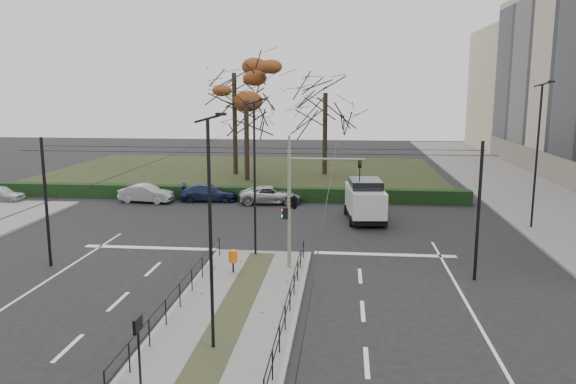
{
  "coord_description": "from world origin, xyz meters",
  "views": [
    {
      "loc": [
        3.94,
        -21.82,
        8.08
      ],
      "look_at": [
        0.92,
        7.78,
        2.64
      ],
      "focal_mm": 35.0,
      "sensor_mm": 36.0,
      "label": 1
    }
  ],
  "objects_px": {
    "parked_car_first": "(0,194)",
    "rust_tree": "(234,73)",
    "litter_bin": "(233,257)",
    "streetlamp_sidewalk": "(537,154)",
    "info_panel": "(138,332)",
    "bare_tree_center": "(325,99)",
    "traffic_light": "(296,199)",
    "parked_car_third": "(209,193)",
    "streetlamp_median_near": "(211,232)",
    "parked_car_second": "(146,194)",
    "bare_tree_near": "(246,107)",
    "streetlamp_median_far": "(255,177)",
    "parked_car_fourth": "(270,195)",
    "white_van": "(365,199)"
  },
  "relations": [
    {
      "from": "litter_bin",
      "to": "bare_tree_near",
      "type": "height_order",
      "value": "bare_tree_near"
    },
    {
      "from": "white_van",
      "to": "parked_car_fourth",
      "type": "bearing_deg",
      "value": 144.69
    },
    {
      "from": "parked_car_first",
      "to": "rust_tree",
      "type": "bearing_deg",
      "value": -42.14
    },
    {
      "from": "streetlamp_median_far",
      "to": "white_van",
      "type": "bearing_deg",
      "value": 56.9
    },
    {
      "from": "parked_car_first",
      "to": "rust_tree",
      "type": "height_order",
      "value": "rust_tree"
    },
    {
      "from": "litter_bin",
      "to": "streetlamp_sidewalk",
      "type": "distance_m",
      "value": 18.99
    },
    {
      "from": "parked_car_fourth",
      "to": "white_van",
      "type": "relative_size",
      "value": 0.87
    },
    {
      "from": "streetlamp_median_far",
      "to": "parked_car_first",
      "type": "bearing_deg",
      "value": 150.84
    },
    {
      "from": "streetlamp_median_near",
      "to": "parked_car_third",
      "type": "relative_size",
      "value": 1.71
    },
    {
      "from": "info_panel",
      "to": "parked_car_second",
      "type": "xyz_separation_m",
      "value": [
        -8.93,
        25.31,
        -1.07
      ]
    },
    {
      "from": "parked_car_second",
      "to": "white_van",
      "type": "distance_m",
      "value": 16.19
    },
    {
      "from": "rust_tree",
      "to": "bare_tree_center",
      "type": "bearing_deg",
      "value": 5.43
    },
    {
      "from": "info_panel",
      "to": "parked_car_third",
      "type": "xyz_separation_m",
      "value": [
        -4.54,
        26.3,
        -1.1
      ]
    },
    {
      "from": "traffic_light",
      "to": "white_van",
      "type": "relative_size",
      "value": 1.05
    },
    {
      "from": "parked_car_third",
      "to": "rust_tree",
      "type": "relative_size",
      "value": 0.34
    },
    {
      "from": "traffic_light",
      "to": "parked_car_third",
      "type": "xyz_separation_m",
      "value": [
        -7.82,
        15.4,
        -2.64
      ]
    },
    {
      "from": "white_van",
      "to": "bare_tree_center",
      "type": "xyz_separation_m",
      "value": [
        -3.23,
        18.75,
        5.89
      ]
    },
    {
      "from": "streetlamp_median_near",
      "to": "streetlamp_sidewalk",
      "type": "height_order",
      "value": "streetlamp_sidewalk"
    },
    {
      "from": "streetlamp_median_far",
      "to": "bare_tree_near",
      "type": "bearing_deg",
      "value": 100.96
    },
    {
      "from": "litter_bin",
      "to": "rust_tree",
      "type": "distance_m",
      "value": 31.06
    },
    {
      "from": "info_panel",
      "to": "parked_car_fourth",
      "type": "relative_size",
      "value": 0.45
    },
    {
      "from": "traffic_light",
      "to": "streetlamp_median_far",
      "type": "xyz_separation_m",
      "value": [
        -2.13,
        1.75,
        0.72
      ]
    },
    {
      "from": "parked_car_second",
      "to": "parked_car_fourth",
      "type": "relative_size",
      "value": 0.88
    },
    {
      "from": "streetlamp_sidewalk",
      "to": "bare_tree_center",
      "type": "distance_m",
      "value": 24.1
    },
    {
      "from": "streetlamp_sidewalk",
      "to": "bare_tree_center",
      "type": "relative_size",
      "value": 0.83
    },
    {
      "from": "bare_tree_near",
      "to": "streetlamp_sidewalk",
      "type": "bearing_deg",
      "value": -38.68
    },
    {
      "from": "streetlamp_median_far",
      "to": "parked_car_third",
      "type": "relative_size",
      "value": 1.77
    },
    {
      "from": "streetlamp_median_near",
      "to": "streetlamp_sidewalk",
      "type": "bearing_deg",
      "value": 49.05
    },
    {
      "from": "traffic_light",
      "to": "parked_car_second",
      "type": "distance_m",
      "value": 19.07
    },
    {
      "from": "parked_car_fourth",
      "to": "bare_tree_near",
      "type": "bearing_deg",
      "value": 13.44
    },
    {
      "from": "info_panel",
      "to": "bare_tree_center",
      "type": "bearing_deg",
      "value": 85.02
    },
    {
      "from": "info_panel",
      "to": "streetlamp_sidewalk",
      "type": "xyz_separation_m",
      "value": [
        16.38,
        19.78,
        2.72
      ]
    },
    {
      "from": "litter_bin",
      "to": "streetlamp_sidewalk",
      "type": "bearing_deg",
      "value": 32.1
    },
    {
      "from": "streetlamp_median_far",
      "to": "parked_car_fourth",
      "type": "bearing_deg",
      "value": 94.47
    },
    {
      "from": "litter_bin",
      "to": "info_panel",
      "type": "relative_size",
      "value": 0.49
    },
    {
      "from": "streetlamp_median_near",
      "to": "info_panel",
      "type": "bearing_deg",
      "value": -119.29
    },
    {
      "from": "info_panel",
      "to": "bare_tree_center",
      "type": "xyz_separation_m",
      "value": [
        3.48,
        39.94,
        5.51
      ]
    },
    {
      "from": "streetlamp_sidewalk",
      "to": "rust_tree",
      "type": "xyz_separation_m",
      "value": [
        -21.42,
        19.35,
        5.19
      ]
    },
    {
      "from": "bare_tree_center",
      "to": "rust_tree",
      "type": "bearing_deg",
      "value": -174.57
    },
    {
      "from": "info_panel",
      "to": "streetlamp_median_far",
      "type": "bearing_deg",
      "value": 84.84
    },
    {
      "from": "info_panel",
      "to": "parked_car_fourth",
      "type": "distance_m",
      "value": 25.88
    },
    {
      "from": "rust_tree",
      "to": "bare_tree_center",
      "type": "relative_size",
      "value": 1.23
    },
    {
      "from": "parked_car_second",
      "to": "bare_tree_near",
      "type": "height_order",
      "value": "bare_tree_near"
    },
    {
      "from": "streetlamp_median_far",
      "to": "bare_tree_center",
      "type": "xyz_separation_m",
      "value": [
        2.34,
        27.29,
        3.25
      ]
    },
    {
      "from": "streetlamp_median_far",
      "to": "parked_car_fourth",
      "type": "xyz_separation_m",
      "value": [
        -1.03,
        13.21,
        -3.36
      ]
    },
    {
      "from": "streetlamp_median_near",
      "to": "streetlamp_sidewalk",
      "type": "distance_m",
      "value": 22.82
    },
    {
      "from": "streetlamp_sidewalk",
      "to": "bare_tree_near",
      "type": "distance_m",
      "value": 25.28
    },
    {
      "from": "parked_car_fourth",
      "to": "streetlamp_median_near",
      "type": "bearing_deg",
      "value": 177.31
    },
    {
      "from": "parked_car_second",
      "to": "bare_tree_near",
      "type": "relative_size",
      "value": 0.42
    },
    {
      "from": "parked_car_third",
      "to": "white_van",
      "type": "bearing_deg",
      "value": -118.77
    }
  ]
}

